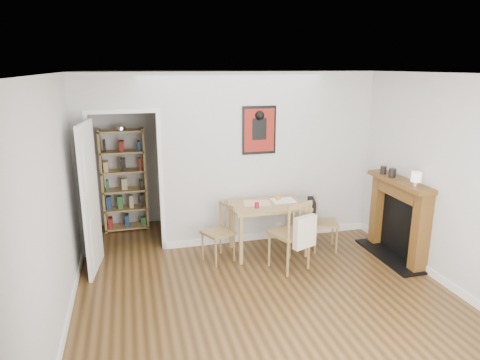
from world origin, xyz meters
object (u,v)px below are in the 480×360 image
object	(u,v)px
dining_table	(268,210)
chair_left	(218,233)
chair_front	(290,234)
mantel_lamp	(416,178)
fireplace	(399,216)
notebook	(283,201)
chair_right	(324,223)
red_glass	(257,205)
ceramic_jar_b	(383,170)
bookshelf	(124,181)
orange_fruit	(278,198)
ceramic_jar_a	(392,173)

from	to	relation	value
dining_table	chair_left	distance (m)	0.81
chair_front	mantel_lamp	bearing A→B (deg)	-16.09
fireplace	dining_table	bearing A→B (deg)	160.86
chair_left	mantel_lamp	bearing A→B (deg)	-20.72
dining_table	fireplace	size ratio (longest dim) A/B	0.87
chair_left	notebook	size ratio (longest dim) A/B	2.49
chair_right	red_glass	xyz separation A→B (m)	(-1.04, -0.01, 0.37)
fireplace	red_glass	xyz separation A→B (m)	(-1.96, 0.49, 0.17)
chair_left	red_glass	bearing A→B (deg)	-2.75
red_glass	ceramic_jar_b	xyz separation A→B (m)	(1.87, -0.16, 0.43)
bookshelf	orange_fruit	bearing A→B (deg)	-32.09
ceramic_jar_a	chair_left	bearing A→B (deg)	171.10
notebook	dining_table	bearing A→B (deg)	-162.00
notebook	red_glass	bearing A→B (deg)	-156.66
fireplace	notebook	bearing A→B (deg)	155.25
dining_table	chair_right	bearing A→B (deg)	-7.28
bookshelf	ceramic_jar_a	bearing A→B (deg)	-28.20
red_glass	mantel_lamp	distance (m)	2.13
notebook	fireplace	bearing A→B (deg)	-24.75
orange_fruit	chair_left	bearing A→B (deg)	-167.52
orange_fruit	mantel_lamp	bearing A→B (deg)	-37.58
dining_table	orange_fruit	size ratio (longest dim) A/B	13.25
fireplace	ceramic_jar_b	bearing A→B (deg)	106.44
dining_table	chair_front	bearing A→B (deg)	-77.67
fireplace	ceramic_jar_a	xyz separation A→B (m)	(-0.08, 0.14, 0.61)
mantel_lamp	ceramic_jar_b	size ratio (longest dim) A/B	1.83
dining_table	chair_left	bearing A→B (deg)	-173.21
chair_left	bookshelf	size ratio (longest dim) A/B	0.48
dining_table	bookshelf	bearing A→B (deg)	143.26
chair_left	chair_right	size ratio (longest dim) A/B	1.01
bookshelf	ceramic_jar_a	xyz separation A→B (m)	(3.68, -1.97, 0.38)
red_glass	chair_left	bearing A→B (deg)	177.25
dining_table	mantel_lamp	world-z (taller)	mantel_lamp
mantel_lamp	ceramic_jar_b	xyz separation A→B (m)	(-0.00, 0.73, -0.07)
chair_right	ceramic_jar_a	size ratio (longest dim) A/B	6.62
dining_table	fireplace	bearing A→B (deg)	-19.14
chair_left	fireplace	xyz separation A→B (m)	(2.52, -0.52, 0.21)
fireplace	ceramic_jar_b	size ratio (longest dim) A/B	11.16
dining_table	ceramic_jar_b	xyz separation A→B (m)	(1.65, -0.27, 0.56)
bookshelf	orange_fruit	world-z (taller)	bookshelf
orange_fruit	ceramic_jar_a	bearing A→B (deg)	-21.85
chair_front	red_glass	xyz separation A→B (m)	(-0.33, 0.45, 0.29)
red_glass	notebook	bearing A→B (deg)	23.34
bookshelf	mantel_lamp	xyz separation A→B (m)	(3.67, -2.51, 0.44)
chair_front	red_glass	size ratio (longest dim) A/B	11.99
dining_table	red_glass	xyz separation A→B (m)	(-0.21, -0.12, 0.13)
red_glass	orange_fruit	xyz separation A→B (m)	(0.40, 0.24, 0.00)
ceramic_jar_b	mantel_lamp	bearing A→B (deg)	-89.92
bookshelf	ceramic_jar_b	size ratio (longest dim) A/B	15.24
bookshelf	orange_fruit	distance (m)	2.60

